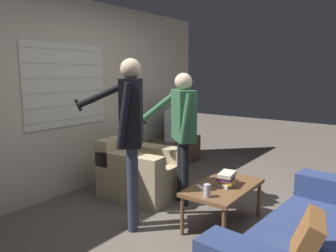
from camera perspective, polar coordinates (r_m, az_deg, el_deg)
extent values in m
plane|color=#665B51|center=(3.66, 7.52, -16.67)|extent=(16.00, 16.00, 0.00)
cube|color=beige|center=(4.63, -14.73, 5.04)|extent=(5.20, 0.06, 2.55)
cube|color=silver|center=(4.42, -17.30, 6.83)|extent=(1.22, 0.02, 1.06)
cube|color=#A4A099|center=(4.45, -16.93, 1.14)|extent=(1.20, 0.00, 0.01)
cube|color=#A4A099|center=(4.43, -17.04, 3.41)|extent=(1.20, 0.00, 0.01)
cube|color=#A4A099|center=(4.41, -17.15, 5.68)|extent=(1.20, 0.00, 0.01)
cube|color=#A4A099|center=(4.41, -17.26, 7.97)|extent=(1.20, 0.00, 0.01)
cube|color=#A4A099|center=(4.41, -17.37, 10.27)|extent=(1.20, 0.00, 0.01)
cube|color=#A4A099|center=(4.41, -17.49, 12.55)|extent=(1.20, 0.00, 0.01)
cube|color=#935B2D|center=(2.32, 22.74, -18.12)|extent=(0.40, 0.29, 0.37)
cube|color=#C6B289|center=(4.37, -4.54, -9.21)|extent=(0.86, 0.98, 0.42)
cube|color=#C6B289|center=(4.47, -8.31, -3.85)|extent=(0.79, 0.27, 0.32)
cube|color=#C6B289|center=(4.49, -2.62, -4.60)|extent=(0.33, 0.93, 0.19)
cube|color=#C6B289|center=(4.07, -6.79, -6.13)|extent=(0.33, 0.93, 0.19)
cube|color=brown|center=(3.51, 9.62, -10.49)|extent=(0.93, 0.54, 0.04)
cylinder|color=brown|center=(3.36, 2.49, -15.36)|extent=(0.04, 0.04, 0.40)
cylinder|color=brown|center=(4.03, 9.39, -11.10)|extent=(0.04, 0.04, 0.40)
cylinder|color=brown|center=(3.15, 9.69, -17.24)|extent=(0.04, 0.04, 0.40)
cylinder|color=brown|center=(3.86, 15.54, -12.27)|extent=(0.04, 0.04, 0.40)
cube|color=#4C3D2D|center=(5.74, 1.13, -4.37)|extent=(0.98, 0.47, 0.47)
cube|color=#B2B2B7|center=(5.64, 1.14, 0.48)|extent=(0.74, 0.49, 0.52)
cube|color=navy|center=(5.66, 0.12, 0.51)|extent=(0.57, 0.27, 0.42)
cylinder|color=#33384C|center=(3.36, -6.26, -10.93)|extent=(0.10, 0.10, 0.88)
cylinder|color=#33384C|center=(3.48, -6.02, -10.19)|extent=(0.10, 0.10, 0.88)
cube|color=black|center=(3.24, -6.38, 2.38)|extent=(0.41, 0.37, 0.66)
sphere|color=beige|center=(3.21, -6.52, 9.85)|extent=(0.20, 0.20, 0.20)
cylinder|color=black|center=(3.04, -7.67, 1.72)|extent=(0.15, 0.17, 0.63)
cylinder|color=black|center=(3.46, -10.82, 5.62)|extent=(0.41, 0.53, 0.32)
cube|color=black|center=(3.54, -15.34, 3.48)|extent=(0.08, 0.08, 0.13)
cylinder|color=black|center=(3.97, 2.91, -8.29)|extent=(0.10, 0.10, 0.80)
cylinder|color=black|center=(4.12, 2.28, -7.62)|extent=(0.10, 0.10, 0.80)
cube|color=#336642|center=(3.89, 2.66, 1.90)|extent=(0.45, 0.48, 0.60)
sphere|color=beige|center=(3.86, 2.71, 7.70)|extent=(0.21, 0.21, 0.21)
cylinder|color=#336642|center=(3.64, 3.07, 1.20)|extent=(0.16, 0.15, 0.57)
cylinder|color=#336642|center=(4.06, -1.36, 3.63)|extent=(0.42, 0.37, 0.40)
cube|color=black|center=(4.05, -4.49, 1.13)|extent=(0.10, 0.09, 0.12)
cube|color=beige|center=(3.49, 10.24, -9.96)|extent=(0.21, 0.17, 0.03)
cube|color=gold|center=(3.48, 10.39, -9.47)|extent=(0.17, 0.16, 0.03)
cube|color=#75387F|center=(3.48, 10.05, -8.90)|extent=(0.21, 0.18, 0.04)
cube|color=beige|center=(3.47, 10.23, -8.25)|extent=(0.26, 0.18, 0.04)
cylinder|color=silver|center=(3.16, 6.82, -11.14)|extent=(0.07, 0.07, 0.12)
cylinder|color=silver|center=(3.14, 6.84, -10.06)|extent=(0.06, 0.06, 0.00)
cube|color=white|center=(3.37, 5.68, -10.63)|extent=(0.10, 0.13, 0.02)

